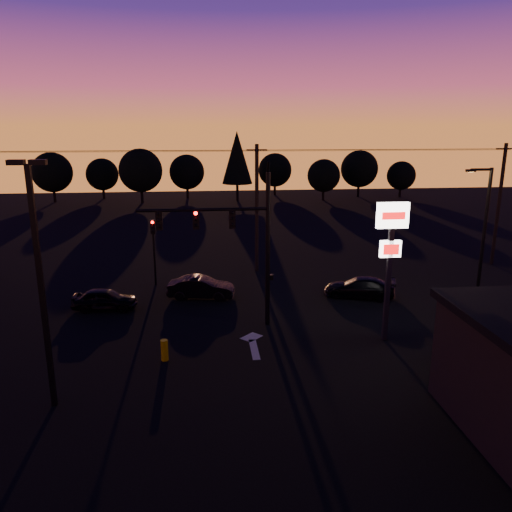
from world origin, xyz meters
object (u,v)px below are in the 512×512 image
Objects in this scene: bollard at (165,350)px; suv_parked at (478,366)px; car_right at (360,287)px; streetlight at (483,232)px; car_left at (105,299)px; pylon_sign at (391,242)px; traffic_signal_mast at (236,234)px; parking_lot_light at (39,271)px; car_mid at (201,287)px; secondary_signal at (154,243)px.

suv_parked is (12.98, -3.21, 0.17)m from bollard.
car_right is at bearing 33.23° from bollard.
streetlight reaches higher than car_left.
pylon_sign is 1.45× the size of suv_parked.
traffic_signal_mast is at bearing -173.86° from streetlight.
parking_lot_light reaches higher than car_left.
car_left is 0.85× the size of car_right.
car_left is 0.90× the size of car_mid.
pylon_sign reaches higher than secondary_signal.
car_mid reaches higher than suv_parked.
car_left is at bearing 119.41° from bollard.
car_right is (15.15, 0.56, 0.00)m from car_left.
bollard is 0.24× the size of car_mid.
traffic_signal_mast is 6.76m from bollard.
car_right is 10.74m from suv_parked.
secondary_signal is at bearing 54.51° from car_mid.
pylon_sign is at bearing 127.32° from suv_parked.
pylon_sign reaches higher than car_right.
car_mid reaches higher than car_left.
parking_lot_light is 2.28× the size of car_mid.
traffic_signal_mast is 14.10m from streetlight.
pylon_sign is (7.10, -2.49, -0.02)m from traffic_signal_mast.
car_mid reaches higher than car_right.
pylon_sign reaches higher than car_left.
streetlight reaches higher than car_right.
bollard is at bearing 40.58° from parking_lot_light.
secondary_signal is (-4.90, 7.49, -2.07)m from traffic_signal_mast.
car_right reaches higher than car_left.
bollard is 7.85m from car_left.
parking_lot_light is at bearing 163.08° from car_mid.
bollard is at bearing 175.04° from suv_parked.
traffic_signal_mast is at bearing 46.19° from bollard.
suv_parked reaches higher than bollard.
car_right is (11.29, 7.40, 0.13)m from bollard.
suv_parked is (-4.54, -8.38, -3.77)m from streetlight.
parking_lot_light is 17.49m from suv_parked.
traffic_signal_mast is 6.56m from car_mid.
traffic_signal_mast is 0.94× the size of parking_lot_light.
secondary_signal is 1.09× the size of car_mid.
pylon_sign reaches higher than bollard.
suv_parked is (2.37, -4.38, -4.26)m from pylon_sign.
suv_parked is at bearing -118.44° from streetlight.
streetlight reaches higher than suv_parked.
bollard is (-17.53, -5.17, -3.94)m from streetlight.
secondary_signal is at bearing 143.92° from suv_parked.
pylon_sign is at bearing 13.50° from car_right.
streetlight is 16.63m from car_mid.
parking_lot_light is 2.14× the size of car_right.
suv_parked is at bearing -61.60° from pylon_sign.
streetlight is at bearing 70.48° from suv_parked.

